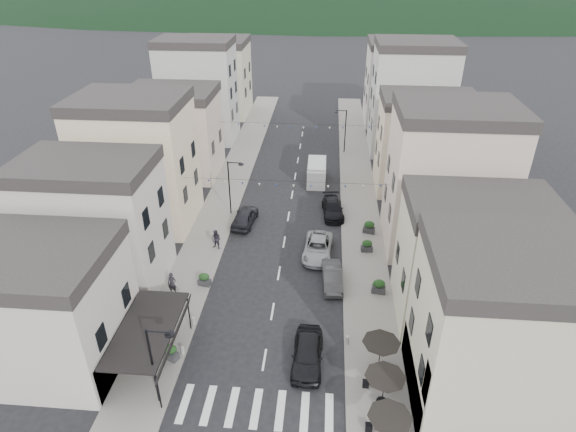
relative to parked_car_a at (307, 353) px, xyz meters
The scene contains 27 objects.
sidewalk_left 28.04m from the parked_car_a, 111.91° to the left, with size 4.00×76.00×0.12m, color slate.
sidewalk_right 26.41m from the parked_car_a, 80.09° to the left, with size 4.00×76.00×0.12m, color slate.
boutique_building 18.75m from the parked_car_a, behind, with size 12.00×8.00×8.00m, color beige.
bistro_building 12.42m from the parked_car_a, ahead, with size 10.00×8.00×10.00m, color beige.
boutique_awning 10.50m from the parked_car_a, behind, with size 3.77×7.50×3.28m.
buildings_row_left 36.61m from the parked_car_a, 118.80° to the left, with size 10.20×54.16×14.00m.
buildings_row_right 33.15m from the parked_car_a, 69.33° to the left, with size 10.20×54.16×14.50m.
cafe_terrace 5.91m from the parked_car_a, 34.01° to the right, with size 2.50×8.10×2.53m.
streetlamp_left_near 10.06m from the parked_car_a, 155.51° to the right, with size 1.70×0.56×6.00m.
streetlamp_left_far 22.03m from the parked_car_a, 113.70° to the left, with size 1.70×0.56×6.00m.
streetlamp_right_far 38.21m from the parked_car_a, 85.69° to the left, with size 1.70×0.56×6.00m.
bollards 3.03m from the parked_car_a, behind, with size 11.66×10.26×0.60m.
bunting_near 16.96m from the parked_car_a, 100.48° to the left, with size 19.00×0.28×0.62m.
bunting_far 32.49m from the parked_car_a, 95.28° to the left, with size 19.00×0.28×0.62m.
parked_car_a is the anchor object (origin of this frame).
parked_car_b 9.03m from the parked_car_a, 79.53° to the left, with size 1.56×4.48×1.48m, color #343336.
parked_car_c 13.12m from the parked_car_a, 88.71° to the left, with size 2.52×5.47×1.52m, color #999CA1.
parked_car_d 20.89m from the parked_car_a, 85.49° to the left, with size 2.07×5.10×1.48m, color black.
parked_car_e 19.50m from the parked_car_a, 111.82° to the left, with size 1.96×4.86×1.66m, color black.
delivery_van 28.78m from the parked_car_a, 90.64° to the left, with size 2.17×5.40×2.58m.
pedestrian_a 12.94m from the parked_car_a, 150.35° to the left, with size 0.72×0.47×1.97m, color black.
pedestrian_b 16.06m from the parked_car_a, 124.54° to the left, with size 0.94×0.73×1.92m, color #27222D.
planter_la 9.36m from the parked_car_a, behind, with size 1.23×0.98×1.21m.
planter_lb 11.83m from the parked_car_a, 139.25° to the left, with size 1.12×0.75×1.15m.
planter_ra 9.60m from the parked_car_a, 55.68° to the left, with size 1.19×0.76×1.25m.
planter_rb 14.77m from the parked_car_a, 70.99° to the left, with size 1.09×0.65×1.17m.
planter_rc 18.04m from the parked_car_a, 73.23° to the left, with size 1.25×0.87×1.27m.
Camera 1 is at (3.63, -17.63, 25.03)m, focal length 30.00 mm.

